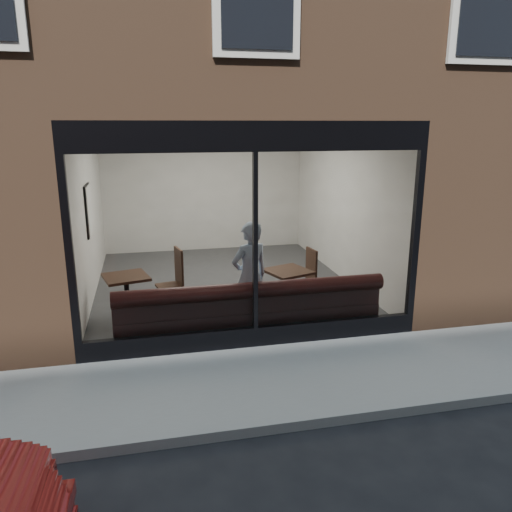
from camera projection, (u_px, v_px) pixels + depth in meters
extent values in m
plane|color=black|center=(296.00, 426.00, 5.39)|extent=(120.00, 120.00, 0.00)
cube|color=gray|center=(273.00, 380.00, 6.33)|extent=(40.00, 2.00, 0.01)
cube|color=gray|center=(298.00, 424.00, 5.33)|extent=(40.00, 0.10, 0.12)
cube|color=brown|center=(45.00, 192.00, 11.73)|extent=(2.50, 12.00, 3.20)
cube|color=brown|center=(344.00, 184.00, 13.31)|extent=(2.50, 12.00, 3.20)
cube|color=brown|center=(193.00, 176.00, 15.35)|extent=(5.00, 6.00, 3.20)
plane|color=#2D2D30|center=(224.00, 284.00, 10.10)|extent=(6.00, 6.00, 0.00)
plane|color=white|center=(221.00, 122.00, 9.28)|extent=(6.00, 6.00, 0.00)
plane|color=silver|center=(204.00, 188.00, 12.51)|extent=(5.00, 0.00, 5.00)
plane|color=silver|center=(89.00, 211.00, 9.17)|extent=(0.00, 6.00, 6.00)
plane|color=silver|center=(343.00, 202.00, 10.22)|extent=(0.00, 6.00, 6.00)
cube|color=black|center=(255.00, 337.00, 7.28)|extent=(5.00, 0.10, 0.30)
cube|color=black|center=(255.00, 136.00, 6.55)|extent=(5.00, 0.10, 0.40)
cube|color=black|center=(255.00, 243.00, 6.92)|extent=(0.06, 0.10, 2.50)
plane|color=white|center=(256.00, 244.00, 6.89)|extent=(4.80, 0.00, 4.80)
cube|color=black|center=(250.00, 322.00, 7.64)|extent=(4.00, 0.55, 0.45)
imported|color=#ABC1DF|center=(250.00, 277.00, 7.70)|extent=(0.74, 0.62, 1.74)
cube|color=black|center=(126.00, 277.00, 8.13)|extent=(0.83, 0.83, 0.04)
cube|color=black|center=(288.00, 271.00, 8.44)|extent=(0.86, 0.86, 0.04)
cube|color=black|center=(170.00, 286.00, 9.24)|extent=(0.54, 0.54, 0.04)
cube|color=black|center=(302.00, 287.00, 9.21)|extent=(0.46, 0.46, 0.04)
cube|color=white|center=(89.00, 210.00, 8.94)|extent=(0.02, 0.65, 0.87)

